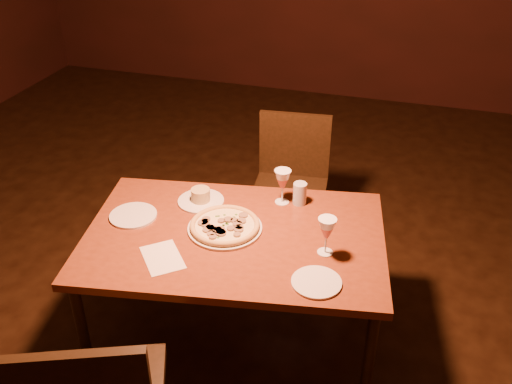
# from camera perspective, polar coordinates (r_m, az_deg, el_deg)

# --- Properties ---
(floor) EXTENTS (7.00, 7.00, 0.00)m
(floor) POSITION_cam_1_polar(r_m,az_deg,el_deg) (2.94, -5.57, -15.04)
(floor) COLOR black
(floor) RESTS_ON ground
(dining_table) EXTENTS (1.41, 1.03, 0.69)m
(dining_table) POSITION_cam_1_polar(r_m,az_deg,el_deg) (2.50, -2.16, -5.36)
(dining_table) COLOR brown
(dining_table) RESTS_ON floor
(chair_far) EXTENTS (0.45, 0.45, 0.85)m
(chair_far) POSITION_cam_1_polar(r_m,az_deg,el_deg) (3.27, 3.50, 1.07)
(chair_far) COLOR black
(chair_far) RESTS_ON floor
(pizza_plate) EXTENTS (0.33, 0.33, 0.04)m
(pizza_plate) POSITION_cam_1_polar(r_m,az_deg,el_deg) (2.49, -3.13, -3.38)
(pizza_plate) COLOR silver
(pizza_plate) RESTS_ON dining_table
(ramekin_saucer) EXTENTS (0.22, 0.22, 0.07)m
(ramekin_saucer) POSITION_cam_1_polar(r_m,az_deg,el_deg) (2.68, -5.55, -0.59)
(ramekin_saucer) COLOR silver
(ramekin_saucer) RESTS_ON dining_table
(wine_glass_far) EXTENTS (0.08, 0.08, 0.17)m
(wine_glass_far) POSITION_cam_1_polar(r_m,az_deg,el_deg) (2.64, 2.66, 0.54)
(wine_glass_far) COLOR #C85A53
(wine_glass_far) RESTS_ON dining_table
(wine_glass_right) EXTENTS (0.08, 0.08, 0.17)m
(wine_glass_right) POSITION_cam_1_polar(r_m,az_deg,el_deg) (2.33, 7.04, -4.39)
(wine_glass_right) COLOR #C85A53
(wine_glass_right) RESTS_ON dining_table
(water_tumbler) EXTENTS (0.06, 0.06, 0.11)m
(water_tumbler) POSITION_cam_1_polar(r_m,az_deg,el_deg) (2.65, 4.40, -0.15)
(water_tumbler) COLOR #B1B9C1
(water_tumbler) RESTS_ON dining_table
(side_plate_left) EXTENTS (0.21, 0.21, 0.01)m
(side_plate_left) POSITION_cam_1_polar(r_m,az_deg,el_deg) (2.63, -12.18, -2.31)
(side_plate_left) COLOR silver
(side_plate_left) RESTS_ON dining_table
(side_plate_near) EXTENTS (0.19, 0.19, 0.01)m
(side_plate_near) POSITION_cam_1_polar(r_m,az_deg,el_deg) (2.22, 6.06, -8.97)
(side_plate_near) COLOR silver
(side_plate_near) RESTS_ON dining_table
(menu_card) EXTENTS (0.24, 0.25, 0.00)m
(menu_card) POSITION_cam_1_polar(r_m,az_deg,el_deg) (2.36, -9.33, -6.49)
(menu_card) COLOR silver
(menu_card) RESTS_ON dining_table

